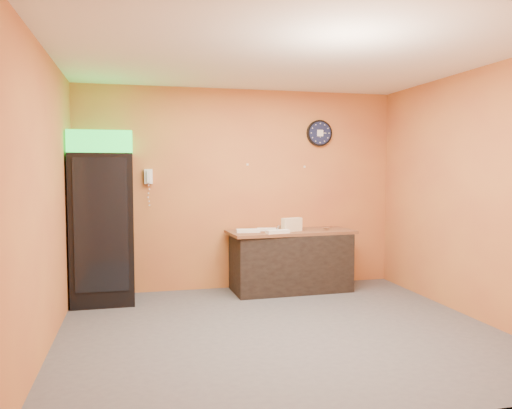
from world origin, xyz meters
name	(u,v)px	position (x,y,z in m)	size (l,w,h in m)	color
floor	(280,331)	(0.00, 0.00, 0.00)	(4.50, 4.50, 0.00)	#47474C
back_wall	(241,189)	(0.00, 2.00, 1.40)	(4.50, 0.02, 2.80)	#CE813A
left_wall	(46,200)	(-2.25, 0.00, 1.40)	(0.02, 4.00, 2.80)	#CE813A
right_wall	(471,194)	(2.25, 0.00, 1.40)	(0.02, 4.00, 2.80)	#CE813A
ceiling	(281,58)	(0.00, 0.00, 2.80)	(4.50, 4.00, 0.02)	white
beverage_cooler	(103,220)	(-1.85, 1.60, 1.05)	(0.75, 0.77, 2.15)	black
prep_counter	(290,262)	(0.63, 1.65, 0.40)	(1.60, 0.71, 0.80)	black
wall_clock	(319,133)	(1.17, 1.97, 2.21)	(0.38, 0.06, 0.38)	black
wall_phone	(148,176)	(-1.27, 1.95, 1.59)	(0.11, 0.10, 0.20)	white
butcher_paper	(291,232)	(0.63, 1.65, 0.82)	(1.72, 0.71, 0.04)	brown
sub_roll_stack	(292,225)	(0.62, 1.55, 0.93)	(0.30, 0.18, 0.18)	beige
wrapped_sandwich_left	(248,231)	(0.01, 1.57, 0.86)	(0.31, 0.12, 0.04)	white
wrapped_sandwich_mid	(278,232)	(0.37, 1.39, 0.86)	(0.31, 0.12, 0.04)	white
wrapped_sandwich_right	(267,229)	(0.30, 1.69, 0.86)	(0.26, 0.10, 0.04)	white
kitchen_tool	(279,228)	(0.49, 1.71, 0.87)	(0.07, 0.07, 0.07)	silver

